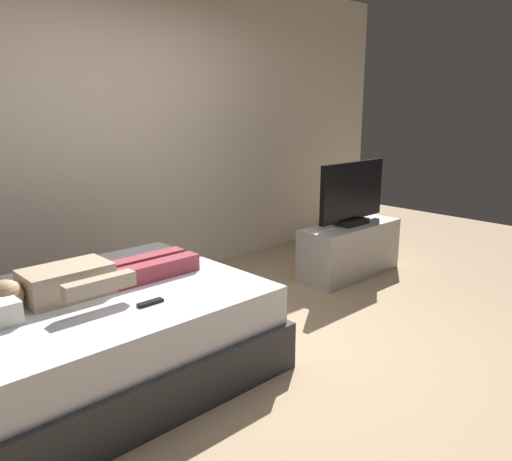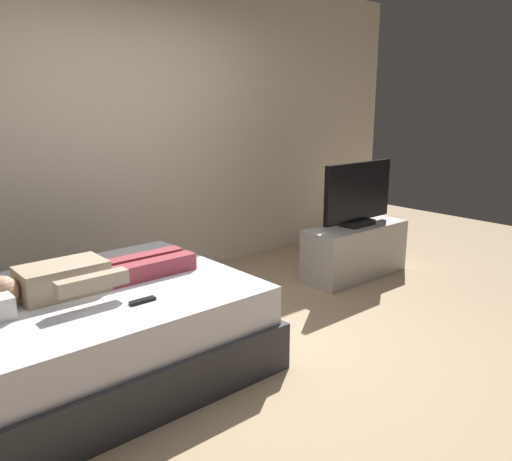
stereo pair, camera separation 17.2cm
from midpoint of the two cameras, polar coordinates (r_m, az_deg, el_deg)
ground_plane at (r=3.42m, az=2.57°, el=-14.32°), size 10.00×10.00×0.00m
back_wall at (r=4.83m, az=-10.16°, el=11.18°), size 6.40×0.10×2.80m
bed at (r=3.29m, az=-16.71°, el=-10.99°), size 1.95×1.48×0.54m
person at (r=3.19m, az=-16.89°, el=-4.86°), size 1.26×0.46×0.18m
remote at (r=2.94m, az=-10.78°, el=-7.64°), size 0.15×0.04×0.02m
tv_stand at (r=4.99m, az=11.88°, el=-2.22°), size 1.10×0.40×0.50m
tv at (r=4.87m, az=12.20°, el=3.82°), size 0.88×0.20×0.59m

